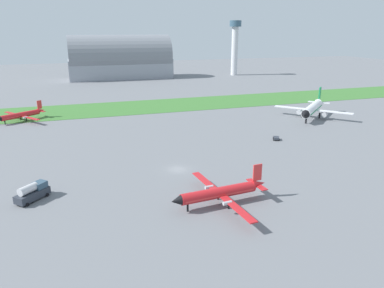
{
  "coord_description": "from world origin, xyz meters",
  "views": [
    {
      "loc": [
        -20.71,
        -73.62,
        30.33
      ],
      "look_at": [
        6.13,
        8.24,
        3.0
      ],
      "focal_mm": 33.65,
      "sensor_mm": 36.0,
      "label": 1
    }
  ],
  "objects": [
    {
      "name": "ground_plane",
      "position": [
        0.0,
        0.0,
        0.0
      ],
      "size": [
        600.0,
        600.0,
        0.0
      ],
      "primitive_type": "plane",
      "color": "slate"
    },
    {
      "name": "grass_taxiway_strip",
      "position": [
        0.0,
        72.01,
        0.04
      ],
      "size": [
        360.0,
        28.0,
        0.08
      ],
      "primitive_type": "cube",
      "color": "#3D7533",
      "rests_on": "ground_plane"
    },
    {
      "name": "airplane_parked_jet_far",
      "position": [
        59.94,
        33.37,
        3.5
      ],
      "size": [
        22.34,
        21.66,
        9.7
      ],
      "rotation": [
        0.0,
        0.0,
        3.88
      ],
      "color": "white",
      "rests_on": "ground_plane"
    },
    {
      "name": "airplane_foreground_turboprop",
      "position": [
        2.59,
        -19.06,
        2.44
      ],
      "size": [
        19.06,
        22.23,
        6.66
      ],
      "rotation": [
        0.0,
        0.0,
        3.24
      ],
      "color": "red",
      "rests_on": "ground_plane"
    },
    {
      "name": "airplane_taxiing_turboprop",
      "position": [
        -39.05,
        60.77,
        2.27
      ],
      "size": [
        15.51,
        17.56,
        6.21
      ],
      "rotation": [
        0.0,
        0.0,
        3.77
      ],
      "color": "red",
      "rests_on": "ground_plane"
    },
    {
      "name": "baggage_cart_near_gate",
      "position": [
        33.43,
        13.31,
        0.57
      ],
      "size": [
        2.62,
        2.91,
        0.9
      ],
      "rotation": [
        0.0,
        0.0,
        4.25
      ],
      "color": "#2D333D",
      "rests_on": "ground_plane"
    },
    {
      "name": "fuel_truck_midfield",
      "position": [
        -29.92,
        -6.37,
        1.58
      ],
      "size": [
        6.27,
        6.31,
        3.29
      ],
      "rotation": [
        0.0,
        0.0,
        0.79
      ],
      "color": "#2D333D",
      "rests_on": "ground_plane"
    },
    {
      "name": "hangar_distant",
      "position": [
        9.59,
        168.47,
        12.14
      ],
      "size": [
        65.12,
        25.39,
        27.53
      ],
      "color": "#9399A3",
      "rests_on": "ground_plane"
    },
    {
      "name": "control_tower",
      "position": [
        87.52,
        161.61,
        21.59
      ],
      "size": [
        8.0,
        8.0,
        36.62
      ],
      "color": "silver",
      "rests_on": "ground_plane"
    }
  ]
}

